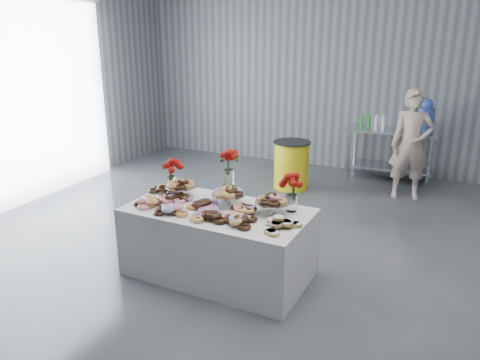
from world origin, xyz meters
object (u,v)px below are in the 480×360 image
object	(u,v)px
water_jug	(425,117)
person	(411,145)
display_table	(218,242)
trash_barrel	(291,165)
prep_table	(390,146)

from	to	relation	value
water_jug	person	xyz separation A→B (m)	(-0.11, -0.78, -0.30)
display_table	trash_barrel	xyz separation A→B (m)	(-0.25, 3.08, 0.02)
display_table	prep_table	world-z (taller)	prep_table
water_jug	trash_barrel	bearing A→B (deg)	-149.94
prep_table	water_jug	xyz separation A→B (m)	(0.50, -0.00, 0.53)
display_table	prep_table	bearing A→B (deg)	74.61
display_table	person	bearing A→B (deg)	65.59
display_table	prep_table	distance (m)	4.34
prep_table	water_jug	world-z (taller)	water_jug
prep_table	trash_barrel	distance (m)	1.80
person	display_table	bearing A→B (deg)	-128.44
display_table	person	xyz separation A→B (m)	(1.54, 3.40, 0.47)
water_jug	person	bearing A→B (deg)	-97.81
water_jug	display_table	bearing A→B (deg)	-111.55
display_table	person	distance (m)	3.77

